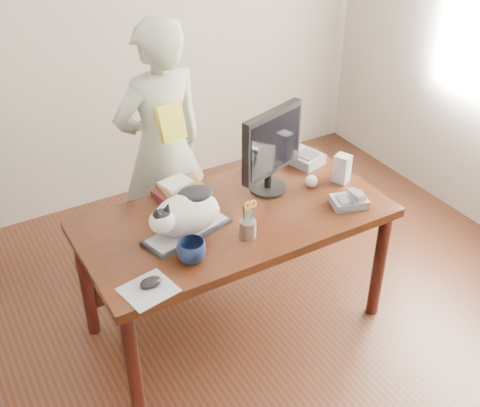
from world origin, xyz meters
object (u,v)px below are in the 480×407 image
(desk, at_px, (228,230))
(baseball, at_px, (311,181))
(keyboard, at_px, (187,231))
(calculator, at_px, (303,158))
(person, at_px, (162,149))
(coffee_mug, at_px, (192,251))
(cat, at_px, (184,213))
(speaker, at_px, (342,169))
(mouse, at_px, (151,282))
(monitor, at_px, (272,147))
(phone, at_px, (350,201))
(book_stack, at_px, (179,189))
(pen_cup, at_px, (248,227))

(desk, bearing_deg, baseball, -5.48)
(keyboard, distance_m, calculator, 0.96)
(keyboard, height_order, person, person)
(person, bearing_deg, baseball, 121.36)
(coffee_mug, xyz_separation_m, person, (0.29, 0.98, -0.00))
(baseball, bearing_deg, calculator, 64.15)
(coffee_mug, relative_size, calculator, 0.54)
(cat, relative_size, speaker, 2.68)
(baseball, bearing_deg, desk, 174.52)
(mouse, height_order, calculator, calculator)
(speaker, distance_m, baseball, 0.19)
(desk, height_order, baseball, baseball)
(desk, relative_size, monitor, 3.35)
(desk, distance_m, phone, 0.67)
(cat, relative_size, mouse, 3.99)
(coffee_mug, bearing_deg, mouse, -163.48)
(mouse, height_order, person, person)
(keyboard, bearing_deg, cat, -171.64)
(desk, relative_size, speaker, 9.84)
(cat, distance_m, coffee_mug, 0.22)
(cat, relative_size, book_stack, 1.64)
(keyboard, height_order, pen_cup, pen_cup)
(mouse, relative_size, book_stack, 0.41)
(speaker, bearing_deg, pen_cup, 171.31)
(calculator, relative_size, person, 0.16)
(keyboard, relative_size, monitor, 1.00)
(person, bearing_deg, pen_cup, 85.15)
(cat, height_order, speaker, cat)
(monitor, relative_size, speaker, 2.93)
(cat, bearing_deg, desk, 5.58)
(book_stack, bearing_deg, person, 73.12)
(desk, bearing_deg, calculator, 17.69)
(pen_cup, relative_size, book_stack, 0.79)
(mouse, relative_size, calculator, 0.43)
(monitor, bearing_deg, calculator, 8.70)
(keyboard, xyz_separation_m, baseball, (0.79, 0.05, 0.02))
(phone, bearing_deg, cat, -176.21)
(cat, xyz_separation_m, phone, (0.87, -0.20, -0.10))
(mouse, relative_size, phone, 0.52)
(keyboard, distance_m, monitor, 0.64)
(desk, relative_size, coffee_mug, 11.66)
(pen_cup, bearing_deg, book_stack, 104.56)
(phone, relative_size, book_stack, 0.80)
(monitor, relative_size, pen_cup, 2.28)
(desk, bearing_deg, phone, -28.02)
(desk, distance_m, pen_cup, 0.34)
(baseball, bearing_deg, monitor, 159.65)
(speaker, height_order, person, person)
(pen_cup, height_order, baseball, pen_cup)
(keyboard, xyz_separation_m, mouse, (-0.31, -0.27, 0.01))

